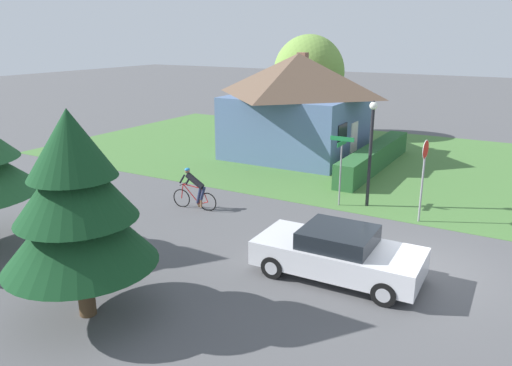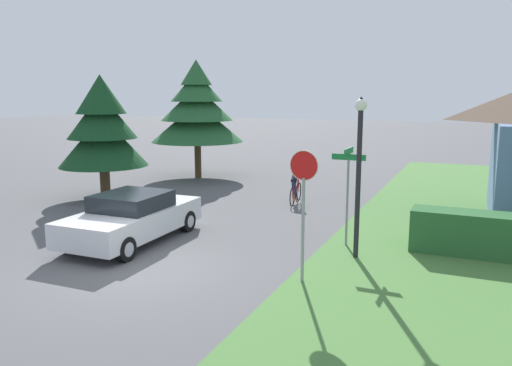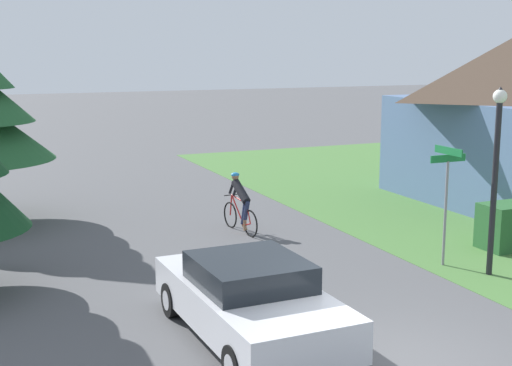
# 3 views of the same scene
# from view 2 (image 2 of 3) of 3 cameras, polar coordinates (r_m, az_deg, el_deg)

# --- Properties ---
(ground_plane) EXTENTS (140.00, 140.00, 0.00)m
(ground_plane) POSITION_cam_2_polar(r_m,az_deg,el_deg) (11.99, -13.62, -9.60)
(ground_plane) COLOR #515154
(sedan_left_lane) EXTENTS (2.03, 4.36, 1.35)m
(sedan_left_lane) POSITION_cam_2_polar(r_m,az_deg,el_deg) (14.06, -13.95, -3.86)
(sedan_left_lane) COLOR silver
(sedan_left_lane) RESTS_ON ground
(cyclist) EXTENTS (0.44, 1.80, 1.55)m
(cyclist) POSITION_cam_2_polar(r_m,az_deg,el_deg) (18.49, 4.56, -0.04)
(cyclist) COLOR black
(cyclist) RESTS_ON ground
(stop_sign) EXTENTS (0.64, 0.07, 2.85)m
(stop_sign) POSITION_cam_2_polar(r_m,az_deg,el_deg) (10.49, 5.45, -1.01)
(stop_sign) COLOR gray
(stop_sign) RESTS_ON ground
(street_lamp) EXTENTS (0.28, 0.28, 3.94)m
(street_lamp) POSITION_cam_2_polar(r_m,az_deg,el_deg) (12.18, 11.69, 2.64)
(street_lamp) COLOR black
(street_lamp) RESTS_ON ground
(street_name_sign) EXTENTS (0.90, 0.90, 2.62)m
(street_name_sign) POSITION_cam_2_polar(r_m,az_deg,el_deg) (13.27, 10.47, 0.54)
(street_name_sign) COLOR gray
(street_name_sign) RESTS_ON ground
(conifer_tall_near) EXTENTS (3.35, 3.35, 4.73)m
(conifer_tall_near) POSITION_cam_2_polar(r_m,az_deg,el_deg) (19.92, -17.17, 6.09)
(conifer_tall_near) COLOR #4C3823
(conifer_tall_near) RESTS_ON ground
(conifer_tall_far) EXTENTS (4.41, 4.41, 5.61)m
(conifer_tall_far) POSITION_cam_2_polar(r_m,az_deg,el_deg) (24.17, -6.77, 8.24)
(conifer_tall_far) COLOR #4C3823
(conifer_tall_far) RESTS_ON ground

